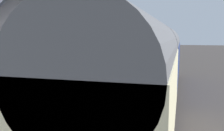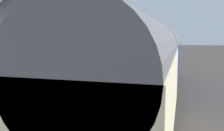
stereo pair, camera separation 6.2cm
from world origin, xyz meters
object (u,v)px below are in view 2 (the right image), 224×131
object	(u,v)px
planter_by_door	(70,68)
planter_edge_far	(107,77)
lamp_post_platform	(131,36)
train	(151,62)
bench_by_lamp	(108,64)
planter_bench_right	(80,68)
tree_distant	(9,16)
planter_under_sign	(30,112)
bench_platform_end	(131,56)
bench_mid_platform	(116,61)
planter_edge_near	(113,59)
tree_far_left	(90,17)
station_building	(27,59)

from	to	relation	value
planter_by_door	planter_edge_far	xyz separation A→B (m)	(-1.80, -3.25, -0.17)
lamp_post_platform	train	bearing A→B (deg)	-162.64
bench_by_lamp	planter_bench_right	bearing A→B (deg)	160.99
train	tree_distant	world-z (taller)	tree_distant
planter_by_door	lamp_post_platform	bearing A→B (deg)	-23.85
planter_under_sign	bench_platform_end	bearing A→B (deg)	2.36
bench_mid_platform	planter_edge_near	size ratio (longest dim) A/B	1.97
tree_far_left	bench_by_lamp	bearing A→B (deg)	-152.69
planter_edge_near	planter_edge_far	distance (m)	11.56
planter_under_sign	lamp_post_platform	bearing A→B (deg)	-0.01
bench_mid_platform	tree_distant	size ratio (longest dim) A/B	0.17
planter_bench_right	tree_distant	size ratio (longest dim) A/B	0.11
tree_far_left	planter_edge_near	bearing A→B (deg)	-138.20
planter_by_door	tree_distant	bearing A→B (deg)	54.54
train	tree_far_left	distance (m)	20.37
planter_bench_right	tree_far_left	bearing A→B (deg)	18.50
bench_platform_end	planter_bench_right	world-z (taller)	planter_bench_right
bench_mid_platform	planter_under_sign	size ratio (longest dim) A/B	1.94
station_building	planter_edge_far	bearing A→B (deg)	-39.30
train	bench_mid_platform	xyz separation A→B (m)	(8.16, 4.12, -0.89)
bench_by_lamp	planter_edge_far	xyz separation A→B (m)	(-4.77, -1.38, -0.19)
bench_mid_platform	bench_platform_end	world-z (taller)	same
tree_distant	bench_by_lamp	bearing A→B (deg)	-110.70
lamp_post_platform	planter_under_sign	bearing A→B (deg)	179.99
train	bench_mid_platform	distance (m)	9.18
station_building	planter_by_door	world-z (taller)	station_building
lamp_post_platform	tree_far_left	size ratio (longest dim) A/B	0.47
train	station_building	size ratio (longest dim) A/B	3.35
bench_by_lamp	planter_edge_near	distance (m)	6.60
planter_bench_right	planter_under_sign	world-z (taller)	planter_bench_right
bench_platform_end	planter_by_door	world-z (taller)	bench_platform_end
bench_by_lamp	planter_edge_near	world-z (taller)	bench_by_lamp
station_building	lamp_post_platform	distance (m)	12.47
station_building	planter_edge_near	xyz separation A→B (m)	(14.79, -0.13, -1.36)
bench_platform_end	bench_by_lamp	distance (m)	7.68
planter_by_door	planter_edge_far	distance (m)	3.72
planter_edge_near	bench_platform_end	bearing A→B (deg)	-54.43
bench_mid_platform	planter_under_sign	world-z (taller)	bench_mid_platform
lamp_post_platform	bench_mid_platform	bearing A→B (deg)	141.98
train	station_building	world-z (taller)	station_building
planter_under_sign	planter_edge_near	bearing A→B (deg)	7.79
bench_by_lamp	tree_far_left	distance (m)	13.76
planter_under_sign	tree_distant	distance (m)	22.41
planter_by_door	planter_under_sign	distance (m)	9.55
tree_far_left	tree_distant	xyz separation A→B (m)	(-6.64, 6.94, -0.22)
planter_edge_near	bench_by_lamp	bearing A→B (deg)	-167.61
train	station_building	distance (m)	6.21
planter_edge_near	tree_far_left	distance (m)	8.35
tree_far_left	bench_mid_platform	bearing A→B (deg)	-147.00
bench_mid_platform	tree_distant	xyz separation A→B (m)	(2.51, 12.88, 4.43)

